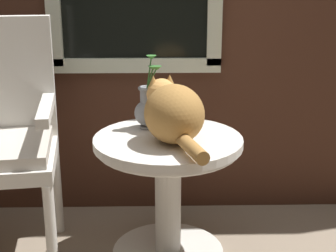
% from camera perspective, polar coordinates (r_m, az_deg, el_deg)
% --- Properties ---
extents(wicker_side_table, '(0.62, 0.62, 0.56)m').
position_cam_1_polar(wicker_side_table, '(2.15, -0.00, -5.79)').
color(wicker_side_table, silver).
rests_on(wicker_side_table, ground_plane).
extents(cat, '(0.31, 0.55, 0.24)m').
position_cam_1_polar(cat, '(2.01, 0.57, 1.58)').
color(cat, '#AD7A3D').
rests_on(cat, wicker_side_table).
extents(pewter_vase_with_ivy, '(0.12, 0.11, 0.32)m').
position_cam_1_polar(pewter_vase_with_ivy, '(2.19, -2.31, 2.12)').
color(pewter_vase_with_ivy, gray).
rests_on(pewter_vase_with_ivy, wicker_side_table).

